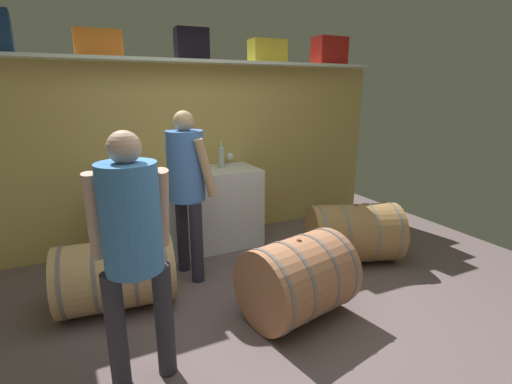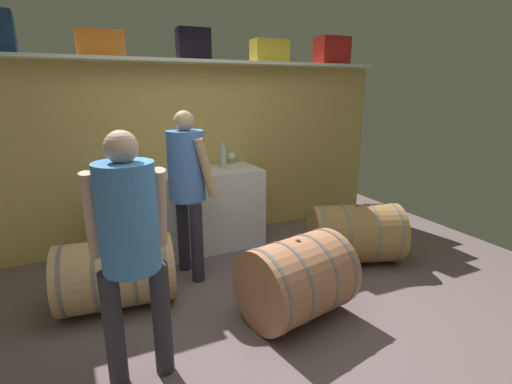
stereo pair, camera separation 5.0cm
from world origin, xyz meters
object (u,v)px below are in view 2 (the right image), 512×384
at_px(work_cabinet, 188,211).
at_px(red_funnel, 131,170).
at_px(wine_barrel_far, 297,279).
at_px(wine_bottle_clear, 223,156).
at_px(toolcase_orange, 100,43).
at_px(winemaker_pouring, 188,178).
at_px(wine_glass, 232,156).
at_px(visitor_tasting, 130,236).
at_px(toolcase_red, 332,51).
at_px(tasting_cup, 114,238).
at_px(toolcase_black, 194,44).
at_px(wine_barrel_near, 116,273).
at_px(toolcase_yellow, 269,51).
at_px(wine_barrel_flank, 355,234).

distance_m(work_cabinet, red_funnel, 0.75).
bearing_deg(wine_barrel_far, red_funnel, 107.67).
bearing_deg(wine_bottle_clear, toolcase_orange, 171.94).
bearing_deg(red_funnel, winemaker_pouring, -60.37).
distance_m(wine_glass, red_funnel, 1.16).
bearing_deg(winemaker_pouring, visitor_tasting, -40.10).
xyz_separation_m(toolcase_red, tasting_cup, (-2.79, -1.07, -1.60)).
bearing_deg(red_funnel, toolcase_black, 6.93).
bearing_deg(visitor_tasting, toolcase_orange, 90.76).
xyz_separation_m(wine_bottle_clear, visitor_tasting, (-1.23, -1.82, -0.07)).
bearing_deg(wine_glass, wine_barrel_near, -143.75).
bearing_deg(toolcase_red, red_funnel, -177.76).
distance_m(toolcase_black, red_funnel, 1.47).
relative_size(wine_bottle_clear, visitor_tasting, 0.19).
xyz_separation_m(toolcase_yellow, work_cabinet, (-1.10, -0.21, -1.72)).
xyz_separation_m(toolcase_orange, work_cabinet, (0.71, -0.21, -1.72)).
relative_size(toolcase_red, wine_glass, 2.89).
distance_m(toolcase_yellow, toolcase_red, 0.87).
bearing_deg(toolcase_orange, wine_bottle_clear, -8.65).
height_order(red_funnel, visitor_tasting, visitor_tasting).
relative_size(wine_barrel_near, visitor_tasting, 0.62).
bearing_deg(work_cabinet, wine_barrel_flank, -35.19).
distance_m(wine_glass, winemaker_pouring, 1.09).
distance_m(toolcase_black, wine_barrel_flank, 2.59).
xyz_separation_m(toolcase_black, toolcase_red, (1.76, 0.00, 0.01)).
distance_m(tasting_cup, visitor_tasting, 0.97).
distance_m(red_funnel, visitor_tasting, 1.91).
bearing_deg(toolcase_red, wine_barrel_far, -130.10).
bearing_deg(wine_glass, toolcase_yellow, 1.91).
xyz_separation_m(wine_glass, wine_barrel_far, (-0.18, -1.81, -0.66)).
bearing_deg(visitor_tasting, tasting_cup, 95.33).
xyz_separation_m(toolcase_black, wine_barrel_far, (0.21, -1.83, -1.87)).
xyz_separation_m(toolcase_black, wine_bottle_clear, (0.24, -0.16, -1.18)).
height_order(toolcase_orange, wine_glass, toolcase_orange).
relative_size(wine_glass, visitor_tasting, 0.09).
xyz_separation_m(toolcase_black, tasting_cup, (-1.03, -1.07, -1.60)).
relative_size(toolcase_yellow, winemaker_pouring, 0.26).
xyz_separation_m(toolcase_yellow, winemaker_pouring, (-1.24, -0.81, -1.20)).
height_order(toolcase_yellow, wine_barrel_far, toolcase_yellow).
distance_m(toolcase_black, tasting_cup, 2.18).
distance_m(wine_bottle_clear, wine_glass, 0.22).
bearing_deg(toolcase_red, toolcase_yellow, -179.84).
bearing_deg(wine_barrel_near, work_cabinet, 51.72).
height_order(toolcase_black, wine_bottle_clear, toolcase_black).
xyz_separation_m(work_cabinet, wine_bottle_clear, (0.44, 0.05, 0.57)).
distance_m(toolcase_orange, wine_glass, 1.76).
distance_m(work_cabinet, wine_barrel_far, 1.68).
height_order(toolcase_black, tasting_cup, toolcase_black).
xyz_separation_m(work_cabinet, wine_barrel_flank, (1.47, -1.04, -0.14)).
bearing_deg(wine_glass, winemaker_pouring, -133.01).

